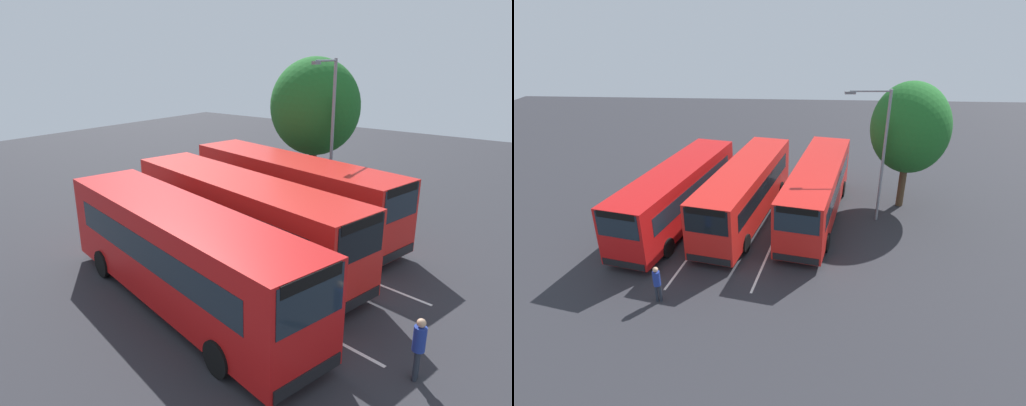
% 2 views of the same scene
% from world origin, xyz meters
% --- Properties ---
extents(ground_plane, '(69.22, 69.22, 0.00)m').
position_xyz_m(ground_plane, '(0.00, 0.00, 0.00)').
color(ground_plane, '#2B2B30').
extents(bus_far_left, '(11.59, 4.92, 3.32)m').
position_xyz_m(bus_far_left, '(0.42, -4.06, 1.83)').
color(bus_far_left, red).
rests_on(bus_far_left, ground).
extents(bus_center_left, '(11.59, 4.79, 3.32)m').
position_xyz_m(bus_center_left, '(-0.21, -0.22, 1.83)').
color(bus_center_left, red).
rests_on(bus_center_left, ground).
extents(bus_center_right, '(11.59, 4.76, 3.32)m').
position_xyz_m(bus_center_right, '(-0.55, 3.92, 1.83)').
color(bus_center_right, red).
rests_on(bus_center_right, ground).
extents(pedestrian, '(0.35, 0.35, 1.74)m').
position_xyz_m(pedestrian, '(7.74, -3.11, 1.03)').
color(pedestrian, '#232833').
rests_on(pedestrian, ground).
extents(street_lamp, '(0.35, 2.50, 7.64)m').
position_xyz_m(street_lamp, '(-0.51, 7.28, 4.41)').
color(street_lamp, gray).
rests_on(street_lamp, ground).
extents(depot_tree, '(5.09, 4.59, 7.72)m').
position_xyz_m(depot_tree, '(-2.64, 9.32, 5.03)').
color(depot_tree, '#4C3823').
rests_on(depot_tree, ground).
extents(lane_stripe_outer_left, '(13.96, 2.46, 0.01)m').
position_xyz_m(lane_stripe_outer_left, '(0.00, -1.96, 0.00)').
color(lane_stripe_outer_left, silver).
rests_on(lane_stripe_outer_left, ground).
extents(lane_stripe_inner_left, '(13.96, 2.46, 0.01)m').
position_xyz_m(lane_stripe_inner_left, '(0.00, 1.96, 0.00)').
color(lane_stripe_inner_left, silver).
rests_on(lane_stripe_inner_left, ground).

